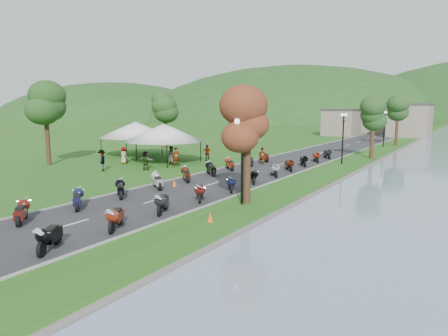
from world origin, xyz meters
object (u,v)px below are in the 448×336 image
Objects in this scene: pedestrian_a at (177,167)px; vendor_tent_main at (164,143)px; pedestrian_c at (102,171)px; pedestrian_b at (171,165)px.

vendor_tent_main is at bearing 99.14° from pedestrian_a.
pedestrian_c is (-3.93, -5.65, 0.00)m from pedestrian_a.
vendor_tent_main is 2.83m from pedestrian_b.
pedestrian_a is 0.95× the size of pedestrian_c.
vendor_tent_main is 3.82m from pedestrian_a.
pedestrian_a is 6.88m from pedestrian_c.
vendor_tent_main is 2.91× the size of pedestrian_a.
pedestrian_c reaches higher than pedestrian_a.
pedestrian_a is at bearing 156.80° from pedestrian_b.
vendor_tent_main reaches higher than pedestrian_b.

